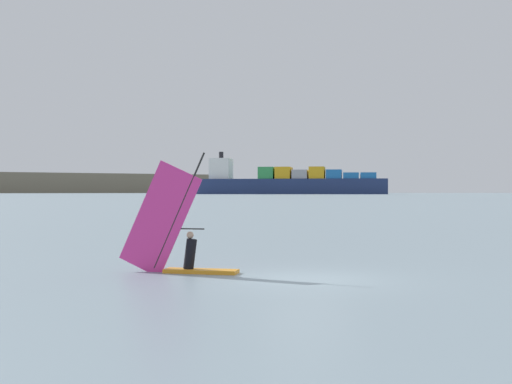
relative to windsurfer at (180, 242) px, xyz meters
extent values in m
plane|color=gray|center=(3.24, -2.47, -0.95)|extent=(4000.00, 4000.00, 0.00)
cube|color=orange|center=(0.62, -0.31, -0.89)|extent=(2.30, 1.58, 0.12)
cylinder|color=black|center=(-0.01, 0.01, 0.95)|extent=(1.51, 0.81, 3.58)
cube|color=#D8338C|center=(-0.56, 0.28, 0.69)|extent=(2.43, 1.27, 3.64)
cylinder|color=black|center=(0.05, -0.03, 0.40)|extent=(1.32, 0.70, 0.04)
cylinder|color=black|center=(0.30, -0.15, -0.37)|extent=(0.53, 0.48, 0.95)
sphere|color=tan|center=(0.30, -0.15, 0.21)|extent=(0.22, 0.22, 0.22)
cube|color=navy|center=(175.05, 535.83, 5.70)|extent=(164.80, 93.96, 13.30)
cube|color=silver|center=(117.13, 560.48, 21.58)|extent=(25.26, 27.99, 18.47)
cylinder|color=black|center=(117.13, 560.48, 33.82)|extent=(4.00, 4.00, 6.00)
cube|color=#2D8C47|center=(155.42, 544.18, 17.55)|extent=(23.29, 31.35, 10.40)
cube|color=gold|center=(168.92, 538.44, 17.55)|extent=(23.29, 31.35, 10.40)
cube|color=#99999E|center=(182.42, 532.69, 16.25)|extent=(23.29, 31.35, 7.80)
cube|color=gold|center=(195.92, 526.94, 17.55)|extent=(23.29, 31.35, 10.40)
cube|color=#1E66AD|center=(209.42, 521.20, 16.25)|extent=(23.29, 31.35, 7.80)
cube|color=#1E66AD|center=(222.92, 515.45, 14.95)|extent=(23.29, 31.35, 5.20)
cube|color=#1E66AD|center=(236.42, 509.71, 14.95)|extent=(23.29, 31.35, 5.20)
cube|color=#756B56|center=(-5.74, 1159.17, 12.82)|extent=(769.34, 616.76, 27.53)
camera|label=1|loc=(-2.88, -20.27, 1.55)|focal=46.56mm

